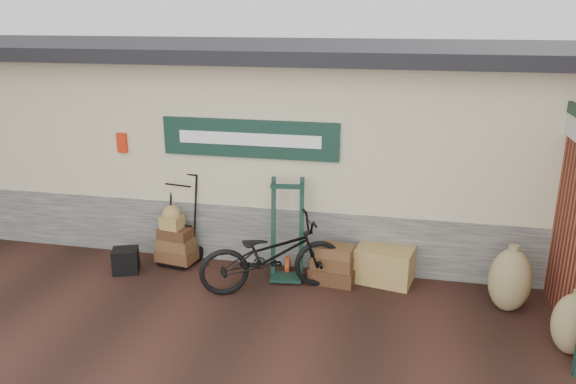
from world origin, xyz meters
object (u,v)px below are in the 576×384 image
(green_barrow, at_px, (287,229))
(black_trunk, at_px, (126,261))
(suitcase_stack, at_px, (333,263))
(wicker_hamper, at_px, (384,265))
(bicycle, at_px, (272,251))
(porter_trolley, at_px, (180,218))

(green_barrow, xyz_separation_m, black_trunk, (-2.36, -0.37, -0.55))
(suitcase_stack, distance_m, wicker_hamper, 0.73)
(wicker_hamper, distance_m, bicycle, 1.65)
(porter_trolley, distance_m, black_trunk, 1.01)
(green_barrow, relative_size, suitcase_stack, 2.30)
(green_barrow, height_order, suitcase_stack, green_barrow)
(wicker_hamper, bearing_deg, black_trunk, -172.40)
(porter_trolley, bearing_deg, wicker_hamper, 8.01)
(suitcase_stack, xyz_separation_m, bicycle, (-0.80, -0.42, 0.30))
(green_barrow, distance_m, suitcase_stack, 0.81)
(green_barrow, bearing_deg, bicycle, -111.45)
(wicker_hamper, height_order, bicycle, bicycle)
(porter_trolley, relative_size, suitcase_stack, 2.20)
(wicker_hamper, distance_m, black_trunk, 3.78)
(porter_trolley, relative_size, wicker_hamper, 1.77)
(suitcase_stack, distance_m, bicycle, 0.95)
(suitcase_stack, xyz_separation_m, black_trunk, (-3.04, -0.34, -0.10))
(suitcase_stack, bearing_deg, porter_trolley, 174.41)
(suitcase_stack, relative_size, black_trunk, 1.73)
(porter_trolley, distance_m, wicker_hamper, 3.13)
(porter_trolley, xyz_separation_m, wicker_hamper, (3.10, -0.07, -0.44))
(wicker_hamper, height_order, black_trunk, wicker_hamper)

